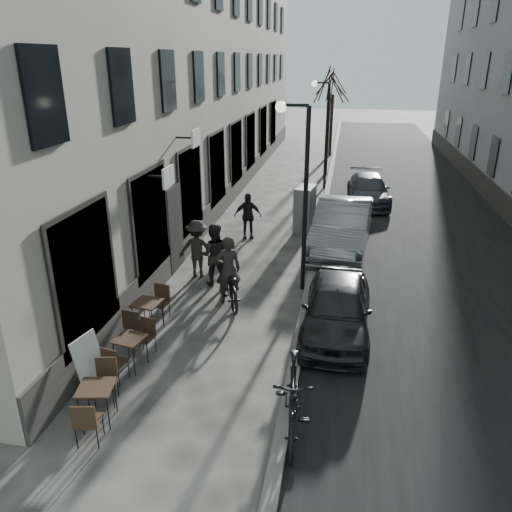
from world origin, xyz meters
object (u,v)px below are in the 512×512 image
(tree_far, at_px, (333,82))
(car_far, at_px, (368,190))
(bistro_set_a, at_px, (97,400))
(streetlamp_near, at_px, (300,179))
(bicycle, at_px, (228,282))
(bistro_set_b, at_px, (131,349))
(car_near, at_px, (337,307))
(bistro_set_c, at_px, (148,313))
(pedestrian_near, at_px, (214,255))
(streetlamp_far, at_px, (324,123))
(utility_cabinet, at_px, (305,209))
(moped, at_px, (293,399))
(sign_board, at_px, (91,368))
(pedestrian_mid, at_px, (197,249))
(car_mid, at_px, (342,226))
(pedestrian_far, at_px, (248,216))
(tree_near, at_px, (330,87))

(tree_far, bearing_deg, car_far, -79.42)
(tree_far, bearing_deg, bistro_set_a, -96.28)
(streetlamp_near, xyz_separation_m, bicycle, (-1.70, -1.14, -2.59))
(bistro_set_b, relative_size, car_near, 0.37)
(bistro_set_c, xyz_separation_m, pedestrian_near, (0.89, 2.85, 0.45))
(streetlamp_far, distance_m, bicycle, 13.50)
(bicycle, bearing_deg, car_far, -133.79)
(pedestrian_near, bearing_deg, bicycle, 113.99)
(utility_cabinet, bearing_deg, bicycle, -94.40)
(tree_far, bearing_deg, moped, -89.04)
(bicycle, height_order, car_near, car_near)
(bistro_set_b, bearing_deg, car_far, 80.51)
(streetlamp_far, height_order, utility_cabinet, streetlamp_far)
(sign_board, xyz_separation_m, pedestrian_near, (1.13, 5.20, 0.44))
(pedestrian_near, relative_size, pedestrian_mid, 1.04)
(bicycle, relative_size, car_mid, 0.43)
(bistro_set_c, height_order, car_far, car_far)
(sign_board, height_order, pedestrian_far, pedestrian_far)
(streetlamp_near, height_order, bistro_set_a, streetlamp_near)
(streetlamp_far, distance_m, pedestrian_far, 8.66)
(tree_near, relative_size, sign_board, 4.95)
(pedestrian_mid, bearing_deg, streetlamp_near, 167.94)
(bistro_set_c, bearing_deg, tree_far, 90.14)
(car_near, bearing_deg, moped, -98.80)
(bistro_set_b, height_order, bicycle, bicycle)
(streetlamp_near, xyz_separation_m, bistro_set_a, (-2.92, -6.17, -2.71))
(bistro_set_b, xyz_separation_m, car_far, (5.25, 13.91, 0.19))
(utility_cabinet, bearing_deg, streetlamp_far, 96.56)
(streetlamp_near, relative_size, bistro_set_b, 3.51)
(tree_far, distance_m, pedestrian_near, 21.58)
(tree_near, distance_m, car_near, 17.74)
(utility_cabinet, relative_size, bicycle, 0.78)
(streetlamp_near, relative_size, bicycle, 2.36)
(sign_board, bearing_deg, car_near, 46.25)
(car_near, height_order, moped, moped)
(tree_near, distance_m, pedestrian_far, 11.91)
(tree_far, height_order, bicycle, tree_far)
(bistro_set_b, height_order, sign_board, sign_board)
(streetlamp_far, distance_m, pedestrian_near, 12.54)
(bistro_set_c, xyz_separation_m, pedestrian_far, (1.06, 6.92, 0.37))
(streetlamp_far, xyz_separation_m, moped, (0.52, -17.82, -2.48))
(streetlamp_near, distance_m, car_near, 3.56)
(tree_near, xyz_separation_m, car_near, (1.10, -17.25, -4.00))
(streetlamp_far, bearing_deg, pedestrian_near, -100.95)
(tree_far, height_order, bistro_set_c, tree_far)
(streetlamp_far, height_order, car_mid, streetlamp_far)
(streetlamp_near, height_order, car_mid, streetlamp_near)
(bicycle, height_order, moped, moped)
(tree_far, relative_size, car_mid, 1.15)
(car_near, bearing_deg, sign_board, -145.10)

